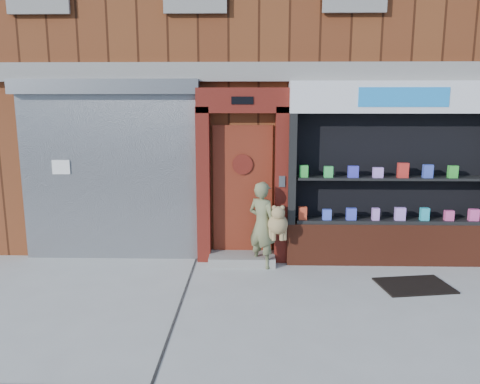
{
  "coord_description": "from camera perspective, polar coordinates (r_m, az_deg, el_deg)",
  "views": [
    {
      "loc": [
        -0.6,
        -5.83,
        2.67
      ],
      "look_at": [
        -0.77,
        1.0,
        1.36
      ],
      "focal_mm": 35.0,
      "sensor_mm": 36.0,
      "label": 1
    }
  ],
  "objects": [
    {
      "name": "ground",
      "position": [
        6.44,
        6.84,
        -13.7
      ],
      "size": [
        80.0,
        80.0,
        0.0
      ],
      "primitive_type": "plane",
      "color": "#9E9E99",
      "rests_on": "ground"
    },
    {
      "name": "building",
      "position": [
        11.91,
        4.5,
        17.25
      ],
      "size": [
        12.0,
        8.16,
        8.0
      ],
      "color": "#612C16",
      "rests_on": "ground"
    },
    {
      "name": "shutter_bay",
      "position": [
        8.17,
        -15.71,
        3.79
      ],
      "size": [
        3.1,
        0.3,
        3.04
      ],
      "color": "gray",
      "rests_on": "ground"
    },
    {
      "name": "red_door_bay",
      "position": [
        7.78,
        0.3,
        1.92
      ],
      "size": [
        1.52,
        0.58,
        2.9
      ],
      "color": "#58150F",
      "rests_on": "ground"
    },
    {
      "name": "pharmacy_bay",
      "position": [
        8.1,
        18.25,
        1.11
      ],
      "size": [
        3.5,
        0.41,
        3.0
      ],
      "color": "maroon",
      "rests_on": "ground"
    },
    {
      "name": "woman",
      "position": [
        7.61,
        3.05,
        -3.95
      ],
      "size": [
        0.72,
        0.59,
        1.42
      ],
      "color": "#696D48",
      "rests_on": "ground"
    },
    {
      "name": "doormat",
      "position": [
        7.48,
        20.46,
        -10.63
      ],
      "size": [
        1.11,
        0.86,
        0.03
      ],
      "primitive_type": "cube",
      "rotation": [
        0.0,
        0.0,
        0.15
      ],
      "color": "black",
      "rests_on": "ground"
    }
  ]
}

